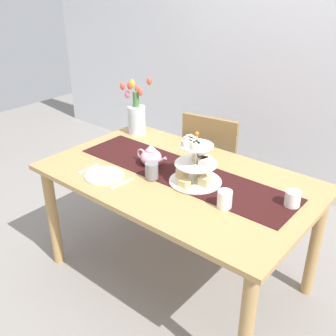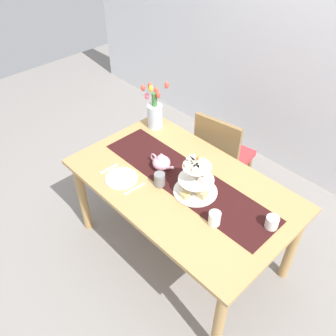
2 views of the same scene
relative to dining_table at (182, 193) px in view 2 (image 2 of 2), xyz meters
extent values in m
plane|color=gray|center=(0.00, 0.00, -0.65)|extent=(8.00, 8.00, 0.00)
cube|color=silver|center=(0.00, 1.58, 0.65)|extent=(6.00, 0.08, 2.60)
cube|color=tan|center=(0.00, 0.00, 0.09)|extent=(1.60, 0.96, 0.03)
cylinder|color=tan|center=(-0.73, -0.41, -0.29)|extent=(0.07, 0.07, 0.72)
cylinder|color=tan|center=(0.73, -0.41, -0.29)|extent=(0.07, 0.07, 0.72)
cylinder|color=tan|center=(-0.73, 0.41, -0.29)|extent=(0.07, 0.07, 0.72)
cylinder|color=tan|center=(0.73, 0.41, -0.29)|extent=(0.07, 0.07, 0.72)
cylinder|color=olive|center=(-0.06, 0.99, -0.45)|extent=(0.04, 0.04, 0.41)
cylinder|color=olive|center=(-0.42, 0.93, -0.45)|extent=(0.04, 0.04, 0.41)
cylinder|color=olive|center=(-0.01, 0.63, -0.45)|extent=(0.04, 0.04, 0.41)
cylinder|color=olive|center=(-0.36, 0.57, -0.45)|extent=(0.04, 0.04, 0.41)
cube|color=red|center=(-0.21, 0.78, -0.22)|extent=(0.48, 0.48, 0.05)
cube|color=olive|center=(-0.18, 0.59, 0.03)|extent=(0.42, 0.10, 0.45)
cube|color=black|center=(0.00, 0.04, 0.11)|extent=(1.40, 0.35, 0.00)
cylinder|color=beige|center=(0.13, 0.00, 0.25)|extent=(0.01, 0.01, 0.28)
cylinder|color=white|center=(0.13, 0.00, 0.11)|extent=(0.30, 0.30, 0.01)
cylinder|color=white|center=(0.13, 0.00, 0.22)|extent=(0.24, 0.24, 0.01)
cylinder|color=white|center=(0.13, 0.00, 0.33)|extent=(0.19, 0.19, 0.01)
cube|color=#D3BE87|center=(0.20, -0.01, 0.14)|extent=(0.06, 0.05, 0.05)
cube|color=beige|center=(0.12, 0.07, 0.14)|extent=(0.09, 0.08, 0.05)
cube|color=#E9CC8B|center=(0.04, -0.02, 0.14)|extent=(0.07, 0.07, 0.05)
cube|color=#E6C977|center=(0.12, -0.10, 0.13)|extent=(0.06, 0.05, 0.04)
cube|color=#F2D9CB|center=(0.18, 0.01, 0.24)|extent=(0.06, 0.04, 0.03)
cube|color=beige|center=(0.16, 0.03, 0.24)|extent=(0.07, 0.06, 0.03)
cube|color=beige|center=(0.16, 0.05, 0.24)|extent=(0.06, 0.07, 0.03)
cube|color=#F3E5C0|center=(0.12, 0.04, 0.24)|extent=(0.04, 0.06, 0.03)
cube|color=beige|center=(0.09, 0.04, 0.24)|extent=(0.06, 0.07, 0.03)
cube|color=silver|center=(0.07, 0.02, 0.35)|extent=(0.07, 0.05, 0.03)
cube|color=beige|center=(0.08, -0.01, 0.35)|extent=(0.06, 0.04, 0.03)
cube|color=beige|center=(0.09, -0.04, 0.35)|extent=(0.05, 0.07, 0.03)
cube|color=beige|center=(0.12, -0.03, 0.35)|extent=(0.04, 0.06, 0.03)
cube|color=beige|center=(0.16, -0.04, 0.35)|extent=(0.06, 0.07, 0.03)
cube|color=silver|center=(0.16, -0.01, 0.35)|extent=(0.07, 0.06, 0.03)
sphere|color=orange|center=(0.13, 0.00, 0.40)|extent=(0.02, 0.02, 0.02)
ellipsoid|color=#E5A8BC|center=(-0.21, 0.00, 0.16)|extent=(0.13, 0.13, 0.10)
cone|color=#E5A8BC|center=(-0.21, 0.00, 0.23)|extent=(0.06, 0.06, 0.04)
cylinder|color=#E5A8BC|center=(-0.12, 0.00, 0.17)|extent=(0.07, 0.02, 0.06)
torus|color=#E5A8BC|center=(-0.29, 0.00, 0.16)|extent=(0.07, 0.01, 0.07)
cylinder|color=silver|center=(-0.64, 0.33, 0.21)|extent=(0.13, 0.13, 0.20)
cylinder|color=#3D7538|center=(-0.64, 0.33, 0.36)|extent=(0.04, 0.04, 0.12)
ellipsoid|color=#EF4C38|center=(-0.60, 0.33, 0.42)|extent=(0.04, 0.04, 0.06)
ellipsoid|color=#EF4C38|center=(-0.58, 0.41, 0.49)|extent=(0.04, 0.04, 0.06)
ellipsoid|color=#EF4C38|center=(-0.66, 0.37, 0.42)|extent=(0.04, 0.04, 0.06)
ellipsoid|color=#EF4C38|center=(-0.74, 0.37, 0.43)|extent=(0.04, 0.04, 0.06)
ellipsoid|color=#EF4C38|center=(-0.72, 0.29, 0.45)|extent=(0.04, 0.04, 0.06)
ellipsoid|color=#E5607A|center=(-0.67, 0.28, 0.40)|extent=(0.04, 0.04, 0.06)
ellipsoid|color=yellow|center=(-0.62, 0.28, 0.49)|extent=(0.04, 0.04, 0.06)
cylinder|color=white|center=(0.66, 0.11, 0.15)|extent=(0.08, 0.08, 0.08)
cylinder|color=white|center=(-0.32, -0.28, 0.11)|extent=(0.23, 0.23, 0.01)
cube|color=silver|center=(-0.47, -0.28, 0.11)|extent=(0.02, 0.15, 0.01)
cube|color=silver|center=(-0.18, -0.28, 0.11)|extent=(0.02, 0.17, 0.01)
cylinder|color=slate|center=(-0.09, -0.13, 0.16)|extent=(0.08, 0.08, 0.09)
cylinder|color=white|center=(0.40, -0.12, 0.15)|extent=(0.08, 0.08, 0.09)
camera|label=1|loc=(1.28, -1.64, 1.20)|focal=42.88mm
camera|label=2|loc=(1.24, -1.32, 1.80)|focal=38.08mm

